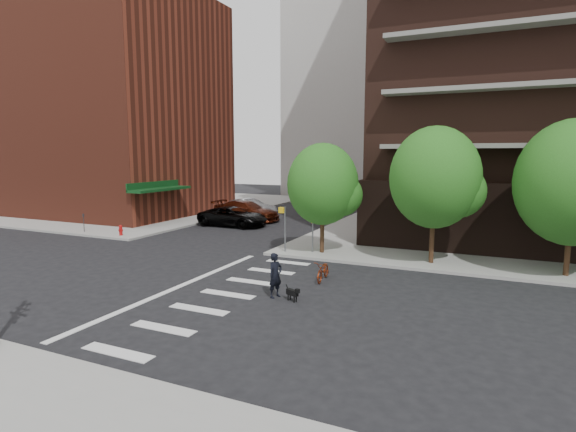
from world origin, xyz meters
name	(u,v)px	position (x,y,z in m)	size (l,w,h in m)	color
ground	(169,286)	(0.00, 0.00, 0.00)	(120.00, 120.00, 0.00)	black
sidewalk_nw	(131,204)	(-24.50, 23.50, 0.07)	(31.00, 33.00, 0.15)	gray
crosswalk	(212,292)	(2.21, 0.00, 0.01)	(3.85, 13.00, 0.01)	silver
midrise_nw	(105,108)	(-22.00, 18.00, 10.15)	(21.40, 15.50, 20.00)	maroon
tree_a	(323,184)	(4.00, 8.50, 4.04)	(4.00, 4.00, 5.90)	#301E11
tree_b	(435,178)	(10.00, 8.50, 4.54)	(4.50, 4.50, 6.65)	#301E11
tree_c	(574,183)	(16.00, 8.50, 4.45)	(5.00, 5.00, 6.80)	#301E11
pedestrian_signal	(291,222)	(2.32, 7.92, 1.85)	(2.18, 0.67, 2.60)	slate
fire_hydrant	(121,230)	(-10.50, 7.80, 0.55)	(0.24, 0.24, 0.73)	#A50C0C
parking_meter	(84,221)	(-14.00, 7.80, 0.96)	(0.10, 0.08, 1.32)	black
parked_car_black	(233,217)	(-6.00, 15.22, 0.78)	(5.62, 2.59, 1.56)	black
parked_car_maroon	(246,211)	(-6.46, 18.18, 0.86)	(5.94, 2.42, 1.72)	#49180B
parked_car_silver	(249,208)	(-7.48, 20.52, 0.83)	(5.05, 1.76, 1.66)	gray
scooter	(323,271)	(5.88, 3.54, 0.46)	(0.62, 1.77, 0.93)	maroon
dog_walker	(275,275)	(4.95, 0.48, 0.91)	(0.43, 0.66, 1.81)	black
dog	(293,293)	(5.80, 0.30, 0.35)	(0.66, 0.41, 0.56)	black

